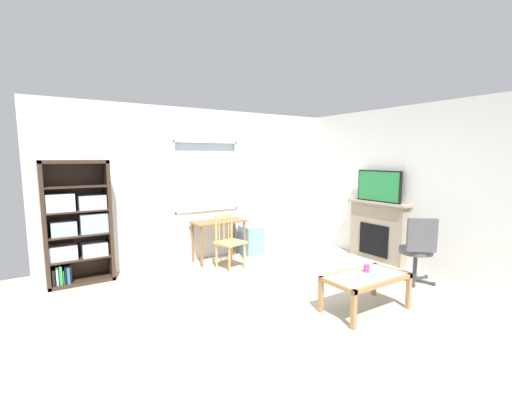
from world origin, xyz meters
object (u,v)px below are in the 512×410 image
Objects in this scene: plastic_drawer_unit at (251,240)px; fireplace at (377,231)px; bookshelf at (77,225)px; desk_under_window at (219,227)px; wooden_chair at (229,241)px; tv at (379,186)px; office_chair at (418,247)px; coffee_table at (366,280)px; sippy_cup at (367,268)px.

fireplace reaches higher than plastic_drawer_unit.
plastic_drawer_unit is at bearing -1.15° from bookshelf.
desk_under_window is 1.06× the size of wooden_chair.
wooden_chair is 1.65× the size of plastic_drawer_unit.
tv is at bearing -22.22° from wooden_chair.
tv is (1.70, -1.58, 1.08)m from plastic_drawer_unit.
office_chair is at bearing -47.00° from wooden_chair.
coffee_table is 11.45× the size of sippy_cup.
fireplace reaches higher than coffee_table.
coffee_table is at bearing -142.92° from sippy_cup.
plastic_drawer_unit is at bearing 88.46° from sippy_cup.
sippy_cup is (0.11, 0.08, 0.11)m from coffee_table.
tv reaches higher than wooden_chair.
desk_under_window is 10.56× the size of sippy_cup.
sippy_cup is (-1.77, -1.25, -0.86)m from tv.
wooden_chair is at bearing 157.92° from fireplace.
tv is (4.67, -1.64, 0.48)m from bookshelf.
wooden_chair is 2.37m from sippy_cup.
tv is at bearing -19.35° from bookshelf.
sippy_cup is at bearing -144.80° from tv.
desk_under_window is 0.78× the size of fireplace.
plastic_drawer_unit is 2.35m from fireplace.
desk_under_window is 0.92× the size of coffee_table.
office_chair reaches higher than coffee_table.
plastic_drawer_unit is at bearing 114.03° from office_chair.
desk_under_window reaches higher than plastic_drawer_unit.
fireplace is 1.23m from office_chair.
plastic_drawer_unit is 2.84m from sippy_cup.
bookshelf is at bearing 160.72° from fireplace.
bookshelf reaches higher than plastic_drawer_unit.
plastic_drawer_unit is at bearing 137.33° from fireplace.
office_chair is 0.97× the size of coffee_table.
bookshelf is 2.02× the size of wooden_chair.
office_chair is 1.29m from sippy_cup.
tv is at bearing 35.31° from coffee_table.
tv is at bearing 66.31° from office_chair.
office_chair is at bearing -33.46° from bookshelf.
sippy_cup is at bearing -91.54° from plastic_drawer_unit.
bookshelf reaches higher than office_chair.
plastic_drawer_unit is 6.07× the size of sippy_cup.
bookshelf is 5.02m from office_chair.
coffee_table is at bearing -171.30° from office_chair.
tv is 9.97× the size of sippy_cup.
fireplace is (2.43, -1.53, -0.07)m from desk_under_window.
tv reaches higher than office_chair.
plastic_drawer_unit is 0.55× the size of office_chair.
coffee_table is (2.79, -2.97, -0.49)m from bookshelf.
tv is (-0.02, 0.00, 0.81)m from fireplace.
desk_under_window is 2.92m from coffee_table.
coffee_table is at bearing -75.65° from wooden_chair.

